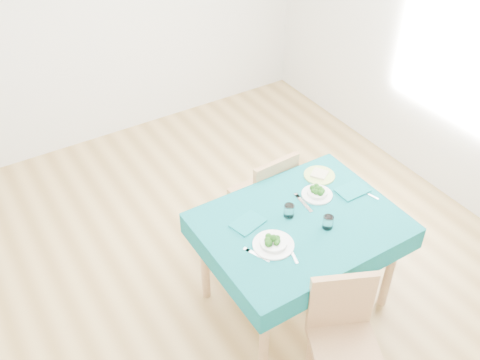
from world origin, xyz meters
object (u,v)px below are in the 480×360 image
bowl_far (317,192)px  table (297,263)px  chair_far (261,191)px  chair_near (346,345)px  bowl_near (274,241)px  side_plate (319,175)px

bowl_far → table: bearing=-149.2°
chair_far → bowl_far: size_ratio=4.54×
table → chair_far: size_ratio=1.31×
chair_near → bowl_near: bearing=121.5°
chair_near → chair_far: (0.34, 1.37, -0.00)m
table → bowl_far: bowl_far is taller
table → side_plate: bearing=37.8°
table → bowl_far: size_ratio=5.94×
table → chair_far: (0.15, 0.66, 0.09)m
chair_far → bowl_far: chair_far is taller
chair_near → bowl_near: size_ratio=3.80×
chair_far → side_plate: chair_far is taller
table → bowl_near: (-0.27, -0.08, 0.42)m
chair_near → side_plate: bearing=84.8°
chair_near → bowl_near: chair_near is taller
bowl_near → bowl_far: bearing=23.9°
bowl_near → side_plate: 0.76m
chair_far → bowl_near: bearing=58.0°
side_plate → chair_far: bearing=122.7°
chair_near → chair_far: 1.41m
side_plate → bowl_far: bearing=-132.8°
table → side_plate: 0.62m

